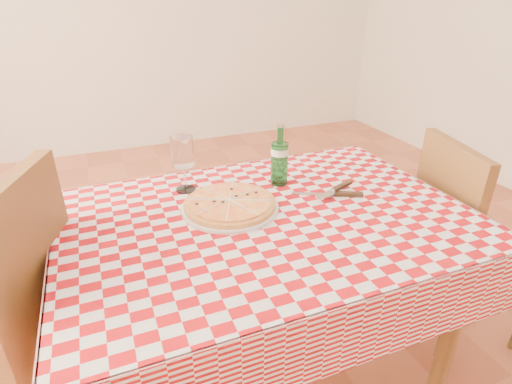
{
  "coord_description": "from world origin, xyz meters",
  "views": [
    {
      "loc": [
        -0.46,
        -1.03,
        1.4
      ],
      "look_at": [
        -0.02,
        0.06,
        0.82
      ],
      "focal_mm": 28.0,
      "sensor_mm": 36.0,
      "label": 1
    }
  ],
  "objects_px": {
    "chair_near": "(461,231)",
    "water_bottle": "(280,155)",
    "chair_far": "(7,318)",
    "wine_glass": "(184,164)",
    "pizza_plate": "(230,203)",
    "dining_table": "(268,241)"
  },
  "relations": [
    {
      "from": "chair_near",
      "to": "water_bottle",
      "type": "xyz_separation_m",
      "value": [
        -0.73,
        0.25,
        0.36
      ]
    },
    {
      "from": "chair_far",
      "to": "wine_glass",
      "type": "height_order",
      "value": "chair_far"
    },
    {
      "from": "chair_far",
      "to": "pizza_plate",
      "type": "bearing_deg",
      "value": -157.35
    },
    {
      "from": "dining_table",
      "to": "water_bottle",
      "type": "height_order",
      "value": "water_bottle"
    },
    {
      "from": "chair_near",
      "to": "pizza_plate",
      "type": "bearing_deg",
      "value": -173.23
    },
    {
      "from": "wine_glass",
      "to": "chair_near",
      "type": "bearing_deg",
      "value": -16.77
    },
    {
      "from": "pizza_plate",
      "to": "wine_glass",
      "type": "relative_size",
      "value": 1.6
    },
    {
      "from": "dining_table",
      "to": "wine_glass",
      "type": "bearing_deg",
      "value": 125.99
    },
    {
      "from": "dining_table",
      "to": "chair_far",
      "type": "distance_m",
      "value": 0.8
    },
    {
      "from": "pizza_plate",
      "to": "chair_near",
      "type": "bearing_deg",
      "value": -7.38
    },
    {
      "from": "dining_table",
      "to": "chair_far",
      "type": "bearing_deg",
      "value": 177.32
    },
    {
      "from": "chair_near",
      "to": "chair_far",
      "type": "xyz_separation_m",
      "value": [
        -1.66,
        0.07,
        0.05
      ]
    },
    {
      "from": "water_bottle",
      "to": "wine_glass",
      "type": "height_order",
      "value": "water_bottle"
    },
    {
      "from": "pizza_plate",
      "to": "water_bottle",
      "type": "bearing_deg",
      "value": 27.18
    },
    {
      "from": "chair_near",
      "to": "chair_far",
      "type": "bearing_deg",
      "value": -168.41
    },
    {
      "from": "dining_table",
      "to": "chair_near",
      "type": "distance_m",
      "value": 0.87
    },
    {
      "from": "chair_near",
      "to": "pizza_plate",
      "type": "xyz_separation_m",
      "value": [
        -0.96,
        0.12,
        0.26
      ]
    },
    {
      "from": "chair_near",
      "to": "wine_glass",
      "type": "height_order",
      "value": "wine_glass"
    },
    {
      "from": "dining_table",
      "to": "water_bottle",
      "type": "xyz_separation_m",
      "value": [
        0.13,
        0.21,
        0.21
      ]
    },
    {
      "from": "pizza_plate",
      "to": "water_bottle",
      "type": "distance_m",
      "value": 0.28
    },
    {
      "from": "chair_far",
      "to": "water_bottle",
      "type": "relative_size",
      "value": 4.29
    },
    {
      "from": "dining_table",
      "to": "chair_near",
      "type": "relative_size",
      "value": 1.33
    }
  ]
}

